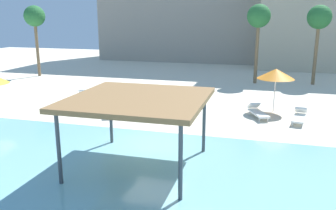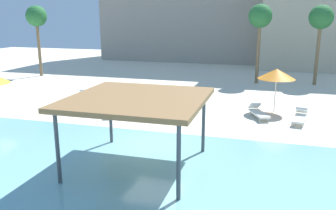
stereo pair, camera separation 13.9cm
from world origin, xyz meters
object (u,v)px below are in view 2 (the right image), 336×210
at_px(beach_umbrella_orange_0, 277,74).
at_px(lounge_chair_1, 258,112).
at_px(palm_tree_1, 36,18).
at_px(lounge_chair_4, 112,100).
at_px(palm_tree_2, 321,19).
at_px(lounge_chair_2, 111,109).
at_px(lounge_chair_6, 300,117).
at_px(lounge_chair_3, 83,97).
at_px(palm_tree_3, 260,18).
at_px(shade_pavilion, 137,101).

bearing_deg(beach_umbrella_orange_0, lounge_chair_1, -119.89).
bearing_deg(palm_tree_1, lounge_chair_4, -37.32).
height_order(lounge_chair_1, palm_tree_2, palm_tree_2).
relative_size(lounge_chair_2, lounge_chair_6, 1.00).
height_order(beach_umbrella_orange_0, lounge_chair_1, beach_umbrella_orange_0).
xyz_separation_m(beach_umbrella_orange_0, lounge_chair_6, (1.32, -1.94, -1.95)).
height_order(lounge_chair_4, palm_tree_1, palm_tree_1).
bearing_deg(palm_tree_1, lounge_chair_6, -22.52).
xyz_separation_m(lounge_chair_2, palm_tree_2, (12.37, 12.97, 4.96)).
xyz_separation_m(lounge_chair_3, lounge_chair_6, (13.54, -1.09, 0.00)).
relative_size(lounge_chair_3, lounge_chair_4, 1.02).
bearing_deg(lounge_chair_4, palm_tree_3, 145.58).
distance_m(lounge_chair_1, lounge_chair_6, 2.25).
relative_size(lounge_chair_6, palm_tree_1, 0.31).
relative_size(lounge_chair_1, lounge_chair_4, 1.02).
xyz_separation_m(lounge_chair_4, palm_tree_1, (-11.28, 8.60, 5.03)).
height_order(shade_pavilion, lounge_chair_6, shade_pavilion).
height_order(lounge_chair_1, lounge_chair_6, same).
height_order(lounge_chair_6, palm_tree_2, palm_tree_2).
relative_size(shade_pavilion, lounge_chair_1, 2.47).
relative_size(lounge_chair_2, palm_tree_3, 0.31).
bearing_deg(lounge_chair_4, lounge_chair_1, 93.21).
distance_m(beach_umbrella_orange_0, palm_tree_1, 22.72).
distance_m(lounge_chair_1, palm_tree_1, 22.81).
bearing_deg(palm_tree_1, lounge_chair_2, -41.34).
relative_size(beach_umbrella_orange_0, lounge_chair_4, 1.33).
relative_size(lounge_chair_3, lounge_chair_6, 1.01).
height_order(lounge_chair_2, palm_tree_3, palm_tree_3).
distance_m(lounge_chair_2, lounge_chair_3, 3.95).
height_order(lounge_chair_2, lounge_chair_4, same).
xyz_separation_m(lounge_chair_3, lounge_chair_4, (2.25, -0.33, 0.00)).
bearing_deg(palm_tree_3, beach_umbrella_orange_0, -81.24).
bearing_deg(palm_tree_2, lounge_chair_4, -140.62).
bearing_deg(palm_tree_2, lounge_chair_2, -133.64).
bearing_deg(palm_tree_3, lounge_chair_3, -137.54).
bearing_deg(lounge_chair_2, beach_umbrella_orange_0, 87.30).
bearing_deg(lounge_chair_3, lounge_chair_2, 32.09).
relative_size(shade_pavilion, palm_tree_3, 0.75).
bearing_deg(palm_tree_1, lounge_chair_1, -23.76).
bearing_deg(palm_tree_1, lounge_chair_3, -42.48).
bearing_deg(lounge_chair_6, lounge_chair_1, -89.64).
xyz_separation_m(lounge_chair_2, palm_tree_3, (7.70, 12.33, 5.04)).
distance_m(shade_pavilion, beach_umbrella_orange_0, 10.89).
xyz_separation_m(shade_pavilion, lounge_chair_2, (-4.09, 6.40, -2.25)).
height_order(shade_pavilion, lounge_chair_4, shade_pavilion).
relative_size(shade_pavilion, beach_umbrella_orange_0, 1.89).
distance_m(lounge_chair_1, palm_tree_3, 11.75).
height_order(beach_umbrella_orange_0, lounge_chair_2, beach_umbrella_orange_0).
bearing_deg(lounge_chair_6, lounge_chair_2, -72.24).
distance_m(lounge_chair_2, lounge_chair_6, 10.51).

